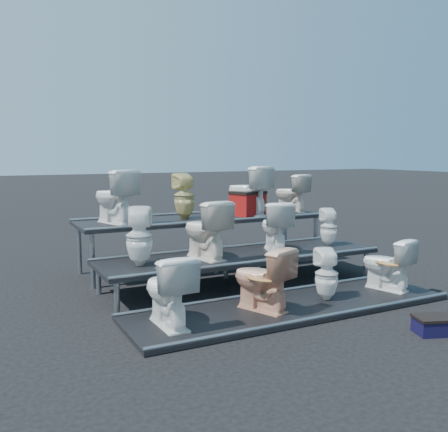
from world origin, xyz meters
name	(u,v)px	position (x,y,z in m)	size (l,w,h in m)	color
ground	(241,285)	(0.00, 0.00, 0.00)	(80.00, 80.00, 0.00)	black
tier_front	(291,307)	(0.00, -1.30, 0.03)	(4.20, 1.20, 0.06)	black
tier_mid	(241,270)	(0.00, 0.00, 0.23)	(4.20, 1.20, 0.46)	black
tier_back	(204,242)	(0.00, 1.30, 0.43)	(4.20, 1.20, 0.86)	black
toilet_0	(168,290)	(-1.63, -1.30, 0.46)	(0.45, 0.79, 0.80)	white
toilet_1	(262,278)	(-0.43, -1.30, 0.45)	(0.44, 0.77, 0.78)	#DEA180
toilet_2	(327,274)	(0.55, -1.30, 0.39)	(0.30, 0.31, 0.66)	white
toilet_3	(387,264)	(1.59, -1.30, 0.42)	(0.40, 0.71, 0.72)	white
toilet_4	(139,236)	(-1.53, 0.00, 0.85)	(0.35, 0.36, 0.78)	white
toilet_5	(205,229)	(-0.58, 0.00, 0.88)	(0.46, 0.82, 0.83)	silver
toilet_6	(275,226)	(0.59, 0.00, 0.84)	(0.43, 0.75, 0.76)	white
toilet_7	(329,227)	(1.61, 0.00, 0.76)	(0.27, 0.28, 0.60)	white
toilet_8	(114,196)	(-1.52, 1.30, 1.28)	(0.46, 0.82, 0.83)	white
toilet_9	(184,196)	(-0.35, 1.30, 1.24)	(0.34, 0.35, 0.75)	#CEC17A
toilet_10	(248,190)	(0.85, 1.30, 1.29)	(0.48, 0.84, 0.86)	white
toilet_11	(291,193)	(1.76, 1.30, 1.21)	(0.39, 0.68, 0.70)	silver
red_crate	(248,205)	(0.81, 1.23, 1.05)	(0.52, 0.41, 0.37)	maroon
step_stool	(437,326)	(0.93, -2.71, 0.08)	(0.45, 0.27, 0.16)	black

